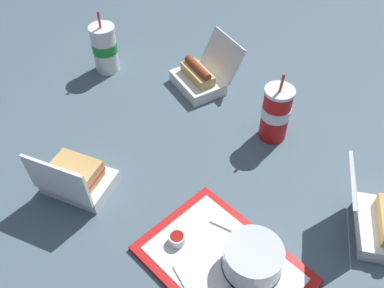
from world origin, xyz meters
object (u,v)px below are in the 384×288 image
cake_container (253,259)px  clamshell_hotdog_corner (201,77)px  plastic_fork (231,229)px  ketchup_cup (177,238)px  clamshell_sandwich_back (76,178)px  soda_cup_back (105,48)px  food_tray (223,264)px  soda_cup_front (276,113)px

cake_container → clamshell_hotdog_corner: 0.69m
plastic_fork → ketchup_cup: bearing=-136.5°
ketchup_cup → clamshell_sandwich_back: 0.32m
clamshell_sandwich_back → soda_cup_back: size_ratio=0.95×
food_tray → clamshell_hotdog_corner: size_ratio=1.79×
plastic_fork → soda_cup_back: soda_cup_back is taller
food_tray → cake_container: cake_container is taller
cake_container → clamshell_sandwich_back: bearing=-158.6°
soda_cup_back → cake_container: bearing=-11.1°
soda_cup_front → food_tray: bearing=-61.6°
clamshell_sandwich_back → soda_cup_front: (0.19, 0.55, 0.04)m
cake_container → soda_cup_back: 0.89m
clamshell_hotdog_corner → soda_cup_back: soda_cup_back is taller
soda_cup_back → clamshell_hotdog_corner: bearing=32.9°
food_tray → clamshell_sandwich_back: 0.44m
soda_cup_back → soda_cup_front: bearing=17.8°
food_tray → soda_cup_front: bearing=118.4°
food_tray → cake_container: bearing=40.7°
plastic_fork → clamshell_sandwich_back: bearing=-170.0°
cake_container → soda_cup_front: bearing=126.3°
plastic_fork → soda_cup_front: bearing=95.9°
food_tray → soda_cup_back: soda_cup_back is taller
clamshell_sandwich_back → clamshell_hotdog_corner: 0.55m
plastic_fork → clamshell_sandwich_back: size_ratio=0.50×
clamshell_sandwich_back → food_tray: bearing=18.6°
plastic_fork → soda_cup_back: (-0.77, 0.14, 0.07)m
clamshell_sandwich_back → soda_cup_back: bearing=139.4°
clamshell_sandwich_back → clamshell_hotdog_corner: (-0.12, 0.54, -0.00)m
clamshell_sandwich_back → ketchup_cup: bearing=17.2°
cake_container → clamshell_hotdog_corner: size_ratio=0.63×
food_tray → cake_container: size_ratio=2.85×
food_tray → clamshell_sandwich_back: size_ratio=1.77×
food_tray → soda_cup_front: (-0.22, 0.41, 0.08)m
food_tray → plastic_fork: (-0.05, 0.08, 0.01)m
soda_cup_back → soda_cup_front: 0.63m
soda_cup_back → plastic_fork: bearing=-10.1°
plastic_fork → clamshell_hotdog_corner: clamshell_hotdog_corner is taller
plastic_fork → soda_cup_back: bearing=149.1°
plastic_fork → clamshell_sandwich_back: (-0.36, -0.21, 0.03)m
plastic_fork → clamshell_hotdog_corner: 0.58m
cake_container → clamshell_hotdog_corner: (-0.59, 0.36, -0.01)m
clamshell_sandwich_back → soda_cup_front: bearing=70.5°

